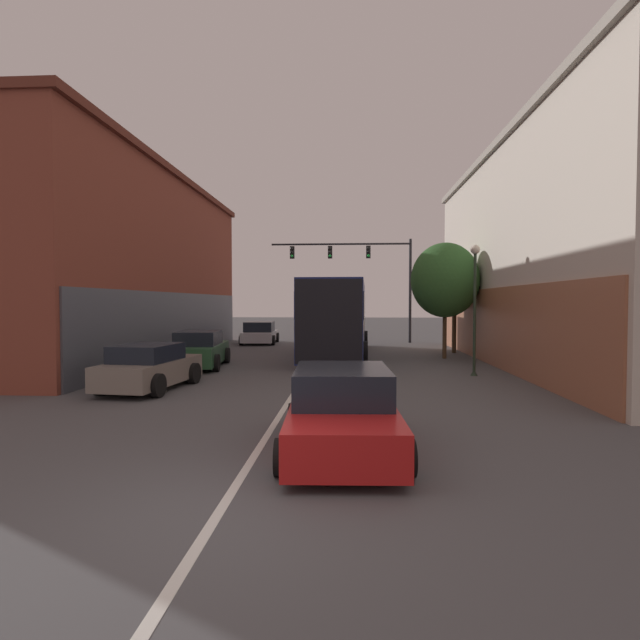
{
  "coord_description": "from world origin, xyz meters",
  "views": [
    {
      "loc": [
        1.61,
        -5.97,
        2.59
      ],
      "look_at": [
        0.28,
        15.9,
        1.82
      ],
      "focal_mm": 28.0,
      "sensor_mm": 36.0,
      "label": 1
    }
  ],
  "objects_px": {
    "street_lamp": "(475,298)",
    "street_tree_near": "(445,280)",
    "hatchback_foreground": "(342,412)",
    "parked_car_left_far": "(150,368)",
    "traffic_signal_gantry": "(363,265)",
    "parked_car_left_near": "(260,333)",
    "street_tree_far": "(455,283)",
    "bus": "(338,315)",
    "parked_car_left_mid": "(200,350)"
  },
  "relations": [
    {
      "from": "street_tree_far",
      "to": "parked_car_left_near",
      "type": "bearing_deg",
      "value": 155.16
    },
    {
      "from": "street_lamp",
      "to": "traffic_signal_gantry",
      "type": "bearing_deg",
      "value": 103.77
    },
    {
      "from": "traffic_signal_gantry",
      "to": "street_tree_far",
      "type": "relative_size",
      "value": 1.83
    },
    {
      "from": "parked_car_left_near",
      "to": "parked_car_left_mid",
      "type": "bearing_deg",
      "value": 175.59
    },
    {
      "from": "hatchback_foreground",
      "to": "street_lamp",
      "type": "xyz_separation_m",
      "value": [
        4.52,
        9.16,
        2.09
      ]
    },
    {
      "from": "bus",
      "to": "hatchback_foreground",
      "type": "bearing_deg",
      "value": -176.39
    },
    {
      "from": "street_lamp",
      "to": "street_tree_far",
      "type": "bearing_deg",
      "value": 83.29
    },
    {
      "from": "bus",
      "to": "parked_car_left_far",
      "type": "bearing_deg",
      "value": 153.47
    },
    {
      "from": "parked_car_left_near",
      "to": "traffic_signal_gantry",
      "type": "height_order",
      "value": "traffic_signal_gantry"
    },
    {
      "from": "traffic_signal_gantry",
      "to": "bus",
      "type": "bearing_deg",
      "value": -100.15
    },
    {
      "from": "parked_car_left_mid",
      "to": "hatchback_foreground",
      "type": "bearing_deg",
      "value": -156.98
    },
    {
      "from": "hatchback_foreground",
      "to": "street_tree_far",
      "type": "relative_size",
      "value": 0.85
    },
    {
      "from": "parked_car_left_far",
      "to": "traffic_signal_gantry",
      "type": "xyz_separation_m",
      "value": [
        6.79,
        17.93,
        4.34
      ]
    },
    {
      "from": "hatchback_foreground",
      "to": "traffic_signal_gantry",
      "type": "distance_m",
      "value": 24.07
    },
    {
      "from": "hatchback_foreground",
      "to": "parked_car_left_mid",
      "type": "distance_m",
      "value": 12.27
    },
    {
      "from": "parked_car_left_far",
      "to": "street_tree_far",
      "type": "relative_size",
      "value": 0.81
    },
    {
      "from": "parked_car_left_far",
      "to": "street_tree_far",
      "type": "height_order",
      "value": "street_tree_far"
    },
    {
      "from": "street_lamp",
      "to": "street_tree_near",
      "type": "xyz_separation_m",
      "value": [
        -0.03,
        5.41,
        0.86
      ]
    },
    {
      "from": "parked_car_left_near",
      "to": "street_tree_near",
      "type": "distance_m",
      "value": 13.03
    },
    {
      "from": "hatchback_foreground",
      "to": "traffic_signal_gantry",
      "type": "bearing_deg",
      "value": -4.76
    },
    {
      "from": "parked_car_left_near",
      "to": "parked_car_left_far",
      "type": "height_order",
      "value": "parked_car_left_near"
    },
    {
      "from": "parked_car_left_mid",
      "to": "traffic_signal_gantry",
      "type": "distance_m",
      "value": 15.2
    },
    {
      "from": "parked_car_left_mid",
      "to": "street_lamp",
      "type": "xyz_separation_m",
      "value": [
        10.38,
        -1.61,
        2.05
      ]
    },
    {
      "from": "parked_car_left_mid",
      "to": "traffic_signal_gantry",
      "type": "relative_size",
      "value": 0.48
    },
    {
      "from": "parked_car_left_near",
      "to": "street_tree_near",
      "type": "xyz_separation_m",
      "value": [
        10.05,
        -7.75,
        2.96
      ]
    },
    {
      "from": "parked_car_left_near",
      "to": "street_tree_far",
      "type": "height_order",
      "value": "street_tree_far"
    },
    {
      "from": "traffic_signal_gantry",
      "to": "parked_car_left_near",
      "type": "bearing_deg",
      "value": -168.44
    },
    {
      "from": "parked_car_left_far",
      "to": "traffic_signal_gantry",
      "type": "relative_size",
      "value": 0.44
    },
    {
      "from": "parked_car_left_mid",
      "to": "bus",
      "type": "bearing_deg",
      "value": -53.57
    },
    {
      "from": "parked_car_left_far",
      "to": "street_tree_near",
      "type": "bearing_deg",
      "value": -43.32
    },
    {
      "from": "street_lamp",
      "to": "parked_car_left_mid",
      "type": "bearing_deg",
      "value": 171.18
    },
    {
      "from": "street_lamp",
      "to": "street_tree_near",
      "type": "relative_size",
      "value": 0.87
    },
    {
      "from": "parked_car_left_near",
      "to": "street_tree_near",
      "type": "relative_size",
      "value": 0.77
    },
    {
      "from": "parked_car_left_far",
      "to": "street_tree_far",
      "type": "distance_m",
      "value": 16.37
    },
    {
      "from": "street_lamp",
      "to": "bus",
      "type": "bearing_deg",
      "value": 127.72
    },
    {
      "from": "traffic_signal_gantry",
      "to": "street_lamp",
      "type": "relative_size",
      "value": 1.96
    },
    {
      "from": "hatchback_foreground",
      "to": "street_tree_far",
      "type": "distance_m",
      "value": 18.3
    },
    {
      "from": "bus",
      "to": "street_lamp",
      "type": "xyz_separation_m",
      "value": [
        4.99,
        -6.45,
        0.77
      ]
    },
    {
      "from": "hatchback_foreground",
      "to": "parked_car_left_mid",
      "type": "xyz_separation_m",
      "value": [
        -5.86,
        10.77,
        0.03
      ]
    },
    {
      "from": "street_lamp",
      "to": "street_tree_near",
      "type": "height_order",
      "value": "street_tree_near"
    },
    {
      "from": "parked_car_left_far",
      "to": "street_lamp",
      "type": "xyz_separation_m",
      "value": [
        10.34,
        3.44,
        2.1
      ]
    },
    {
      "from": "parked_car_left_far",
      "to": "street_lamp",
      "type": "height_order",
      "value": "street_lamp"
    },
    {
      "from": "parked_car_left_mid",
      "to": "street_tree_near",
      "type": "xyz_separation_m",
      "value": [
        10.35,
        3.8,
        2.92
      ]
    },
    {
      "from": "street_tree_far",
      "to": "street_tree_near",
      "type": "bearing_deg",
      "value": -110.31
    },
    {
      "from": "hatchback_foreground",
      "to": "parked_car_left_far",
      "type": "relative_size",
      "value": 1.06
    },
    {
      "from": "parked_car_left_far",
      "to": "traffic_signal_gantry",
      "type": "distance_m",
      "value": 19.66
    },
    {
      "from": "parked_car_left_far",
      "to": "street_tree_near",
      "type": "relative_size",
      "value": 0.75
    },
    {
      "from": "street_tree_near",
      "to": "street_tree_far",
      "type": "distance_m",
      "value": 2.82
    },
    {
      "from": "street_lamp",
      "to": "hatchback_foreground",
      "type": "bearing_deg",
      "value": -116.24
    },
    {
      "from": "bus",
      "to": "street_tree_far",
      "type": "height_order",
      "value": "street_tree_far"
    }
  ]
}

